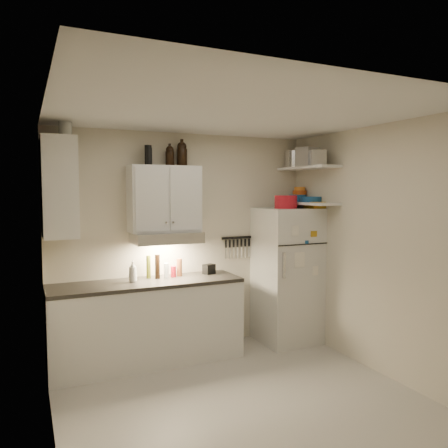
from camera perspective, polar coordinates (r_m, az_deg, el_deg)
name	(u,v)px	position (r m, az deg, el deg)	size (l,w,h in m)	color
floor	(240,400)	(4.34, 2.11, -21.98)	(3.20, 3.00, 0.02)	#B5B0A7
ceiling	(241,112)	(3.95, 2.22, 14.45)	(3.20, 3.00, 0.02)	silver
back_wall	(184,242)	(5.32, -5.20, -2.31)	(3.20, 0.02, 2.60)	beige
left_wall	(48,274)	(3.53, -21.99, -6.04)	(0.02, 3.00, 2.60)	beige
right_wall	(377,249)	(4.88, 19.32, -3.15)	(0.02, 3.00, 2.60)	beige
base_cabinet	(147,324)	(5.05, -9.97, -12.72)	(2.10, 0.60, 0.88)	silver
countertop	(147,283)	(4.93, -10.04, -7.60)	(2.10, 0.62, 0.04)	#2B2925
upper_cabinet	(164,199)	(5.03, -7.81, 3.27)	(0.80, 0.33, 0.75)	silver
side_cabinet	(59,188)	(4.68, -20.78, 4.48)	(0.33, 0.55, 1.00)	silver
range_hood	(166,237)	(4.99, -7.54, -1.74)	(0.76, 0.46, 0.12)	silver
fridge	(287,275)	(5.63, 8.23, -6.61)	(0.70, 0.68, 1.70)	silver
shelf_hi	(308,168)	(5.53, 10.90, 7.22)	(0.30, 0.95, 0.03)	silver
shelf_lo	(307,203)	(5.53, 10.84, 2.66)	(0.30, 0.95, 0.03)	silver
knife_strip	(237,238)	(5.57, 1.70, -1.79)	(0.42, 0.02, 0.03)	black
dutch_oven	(286,202)	(5.42, 8.07, 2.87)	(0.28, 0.28, 0.16)	#AC1420
book_stack	(315,205)	(5.53, 11.80, 2.44)	(0.19, 0.24, 0.08)	#B28016
spice_jar	(291,204)	(5.43, 8.76, 2.56)	(0.06, 0.06, 0.10)	silver
stock_pot	(296,159)	(5.78, 9.44, 8.32)	(0.30, 0.30, 0.21)	silver
tin_a	(307,157)	(5.43, 10.84, 8.61)	(0.22, 0.20, 0.22)	#AAAAAD
tin_b	(317,158)	(5.30, 12.08, 8.45)	(0.18, 0.18, 0.18)	#AAAAAD
bowl_teal	(297,198)	(5.77, 9.54, 3.35)	(0.23, 0.23, 0.09)	navy
bowl_orange	(300,193)	(5.79, 9.84, 4.07)	(0.18, 0.18, 0.05)	#BC4611
bowl_yellow	(300,189)	(5.79, 9.85, 4.57)	(0.14, 0.14, 0.05)	orange
plates	(311,199)	(5.58, 11.27, 3.18)	(0.28, 0.28, 0.07)	navy
growler_a	(170,156)	(5.12, -7.09, 8.84)	(0.10, 0.10, 0.24)	black
growler_b	(182,154)	(5.19, -5.52, 9.10)	(0.12, 0.12, 0.29)	black
thermos_a	(148,155)	(5.07, -9.87, 8.81)	(0.08, 0.08, 0.23)	black
thermos_b	(149,156)	(4.95, -9.76, 8.69)	(0.07, 0.07, 0.19)	black
side_jar	(65,129)	(4.71, -20.02, 11.63)	(0.13, 0.13, 0.17)	silver
soap_bottle	(133,270)	(4.89, -11.84, -5.94)	(0.10, 0.10, 0.26)	silver
pepper_mill	(179,267)	(5.15, -5.85, -5.66)	(0.06, 0.06, 0.20)	brown
oil_bottle	(148,267)	(5.07, -9.83, -5.54)	(0.05, 0.05, 0.26)	#60681A
vinegar_bottle	(157,267)	(5.03, -8.69, -5.52)	(0.06, 0.06, 0.28)	black
clear_bottle	(166,271)	(5.05, -7.53, -6.06)	(0.06, 0.06, 0.17)	silver
red_jar	(173,272)	(5.11, -6.63, -6.19)	(0.06, 0.06, 0.13)	#AC1420
caddy	(209,269)	(5.27, -1.98, -5.90)	(0.14, 0.10, 0.12)	black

